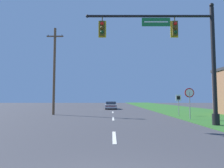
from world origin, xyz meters
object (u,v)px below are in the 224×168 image
at_px(signal_mast, 182,51).
at_px(car_ahead, 110,105).
at_px(route_sign_post, 178,100).
at_px(utility_pole_near, 54,69).
at_px(stop_sign, 189,96).

xyz_separation_m(signal_mast, car_ahead, (-4.73, 20.29, -4.14)).
relative_size(route_sign_post, utility_pole_near, 0.22).
bearing_deg(stop_sign, utility_pole_near, 157.77).
bearing_deg(route_sign_post, car_ahead, 116.91).
xyz_separation_m(route_sign_post, utility_pole_near, (-12.72, 1.55, 3.30)).
height_order(car_ahead, route_sign_post, route_sign_post).
xyz_separation_m(stop_sign, route_sign_post, (0.28, 3.53, -0.34)).
relative_size(stop_sign, route_sign_post, 1.23).
relative_size(signal_mast, stop_sign, 3.37).
height_order(stop_sign, utility_pole_near, utility_pole_near).
bearing_deg(signal_mast, route_sign_post, 74.20).
bearing_deg(stop_sign, signal_mast, -115.99).
distance_m(signal_mast, utility_pole_near, 13.74).
height_order(signal_mast, car_ahead, signal_mast).
distance_m(signal_mast, car_ahead, 21.24).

